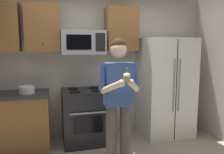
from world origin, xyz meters
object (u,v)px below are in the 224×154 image
person (119,95)px  cupcake (127,77)px  refrigerator (166,87)px  microwave (83,42)px  bowl_large_white (27,89)px  oven_range (85,116)px

person → cupcake: bearing=-90.0°
refrigerator → person: bearing=-144.2°
refrigerator → person: (-1.17, -0.84, 0.10)m
microwave → bowl_large_white: size_ratio=2.97×
bowl_large_white → cupcake: (1.25, -1.19, 0.31)m
oven_range → bowl_large_white: size_ratio=3.74×
refrigerator → cupcake: 1.70m
microwave → refrigerator: (1.50, -0.16, -0.82)m
oven_range → bowl_large_white: (-0.92, -0.02, 0.52)m
cupcake → microwave: bearing=104.0°
oven_range → microwave: (0.00, 0.12, 1.26)m
bowl_large_white → microwave: bearing=8.8°
refrigerator → cupcake: bearing=-134.9°
oven_range → person: (0.33, -0.88, 0.53)m
microwave → cupcake: microwave is taller
cupcake → bowl_large_white: bearing=136.6°
bowl_large_white → person: 1.52m
oven_range → refrigerator: size_ratio=0.52×
microwave → cupcake: size_ratio=4.26×
microwave → refrigerator: 1.72m
microwave → bowl_large_white: 1.19m
person → bowl_large_white: bearing=145.6°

